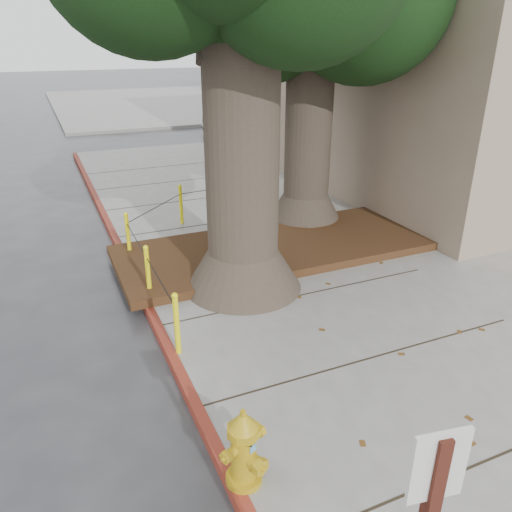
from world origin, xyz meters
The scene contains 12 objects.
ground centered at (0.00, 0.00, 0.00)m, with size 140.00×140.00×0.00m, color #28282B.
sidewalk_main centered at (6.00, 2.50, 0.07)m, with size 16.00×26.00×0.15m, color slate.
sidewalk_far centered at (6.00, 30.00, 0.07)m, with size 16.00×20.00×0.15m, color slate.
curb_red centered at (-2.00, 2.50, 0.07)m, with size 0.14×26.00×0.16m, color maroon.
planter_bed centered at (0.90, 3.90, 0.23)m, with size 6.40×2.60×0.16m, color black.
building_corner centered at (10.00, 8.50, 5.00)m, with size 12.00×13.00×10.00m, color gray.
building_side_white centered at (16.00, 26.00, 4.50)m, with size 10.00×10.00×9.00m, color silver.
building_side_grey centered at (22.00, 32.00, 6.00)m, with size 12.00×14.00×12.00m, color slate.
bollard_ring centered at (-0.87, 4.38, 0.66)m, with size 3.79×5.39×0.95m.
fire_hydrant centered at (-1.90, -1.22, 0.58)m, with size 0.48×0.48×0.88m.
car_silver centered at (5.60, 17.60, 0.59)m, with size 1.39×3.46×1.18m, color #ACACB1.
car_red centered at (10.66, 18.73, 0.56)m, with size 1.19×3.43×1.13m, color maroon.
Camera 1 is at (-3.25, -4.61, 4.23)m, focal length 35.00 mm.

